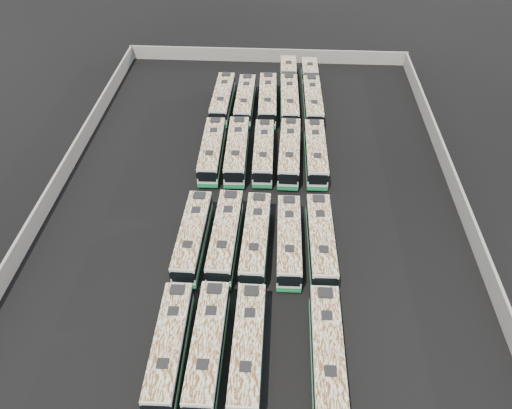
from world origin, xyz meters
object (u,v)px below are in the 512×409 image
(bus_midback_far_right, at_px, (316,153))
(bus_midfront_center, at_px, (256,239))
(bus_back_center, at_px, (268,100))
(bus_back_far_right, at_px, (311,91))
(bus_midfront_far_left, at_px, (193,236))
(bus_midback_left, at_px, (237,151))
(bus_midback_center, at_px, (264,152))
(bus_front_far_right, at_px, (327,352))
(bus_back_far_left, at_px, (223,99))
(bus_front_left, at_px, (208,346))
(bus_midfront_far_right, at_px, (321,241))
(bus_back_right, at_px, (289,90))
(bus_midfront_right, at_px, (289,240))
(bus_front_center, at_px, (248,348))
(bus_back_left, at_px, (245,100))
(bus_midback_far_left, at_px, (212,151))
(bus_midback_right, at_px, (289,152))
(bus_midfront_left, at_px, (226,236))
(bus_front_far_left, at_px, (170,346))

(bus_midback_far_right, bearing_deg, bus_midfront_center, -113.88)
(bus_back_center, relative_size, bus_back_far_right, 0.66)
(bus_midfront_far_left, height_order, bus_back_center, bus_back_center)
(bus_midback_left, xyz_separation_m, bus_midback_center, (3.20, -0.02, -0.08))
(bus_front_far_right, distance_m, bus_midback_left, 28.66)
(bus_back_far_left, distance_m, bus_back_center, 6.27)
(bus_front_left, height_order, bus_midfront_far_right, bus_front_left)
(bus_midfront_center, bearing_deg, bus_back_far_left, 103.84)
(bus_back_center, xyz_separation_m, bus_back_right, (2.94, 2.88, -0.01))
(bus_midfront_far_right, xyz_separation_m, bus_back_center, (-6.22, 27.28, 0.01))
(bus_midfront_far_left, xyz_separation_m, bus_midfront_right, (9.42, -0.00, -0.03))
(bus_front_center, distance_m, bus_midfront_far_right, 13.83)
(bus_front_left, relative_size, bus_back_left, 1.03)
(bus_midback_far_left, distance_m, bus_back_far_right, 19.80)
(bus_midfront_far_left, relative_size, bus_back_right, 0.64)
(bus_front_far_right, height_order, bus_midback_far_right, bus_front_far_right)
(bus_front_far_right, distance_m, bus_back_right, 42.61)
(bus_midfront_right, bearing_deg, bus_front_center, -105.20)
(bus_midback_right, distance_m, bus_back_far_left, 15.59)
(bus_midback_right, height_order, bus_back_far_left, bus_midback_right)
(bus_midfront_left, xyz_separation_m, bus_midback_left, (-0.12, 14.66, 0.01))
(bus_front_center, relative_size, bus_midfront_far_left, 1.00)
(bus_front_center, relative_size, bus_midback_far_left, 1.00)
(bus_midfront_center, relative_size, bus_back_right, 0.64)
(bus_midfront_center, xyz_separation_m, bus_back_left, (-3.01, 27.10, -0.04))
(bus_midback_center, relative_size, bus_back_far_left, 0.98)
(bus_midback_left, bearing_deg, bus_front_center, -84.49)
(bus_midfront_left, height_order, bus_midfront_center, bus_midfront_left)
(bus_midback_far_left, bearing_deg, bus_midback_far_right, -0.30)
(bus_back_right, bearing_deg, bus_back_center, -137.07)
(bus_front_far_right, height_order, bus_back_right, bus_front_far_right)
(bus_front_far_left, bearing_deg, bus_front_far_right, -0.54)
(bus_midfront_center, xyz_separation_m, bus_midfront_far_right, (6.33, 0.06, 0.01))
(bus_midfront_far_right, distance_m, bus_back_right, 30.34)
(bus_front_center, bearing_deg, bus_midfront_left, 103.86)
(bus_front_far_left, distance_m, bus_front_center, 6.21)
(bus_front_far_right, bearing_deg, bus_midfront_right, 103.79)
(bus_midback_far_left, xyz_separation_m, bus_back_center, (6.21, 12.65, 0.02))
(bus_midfront_far_left, height_order, bus_midback_far_left, bus_midback_far_left)
(bus_midfront_far_left, xyz_separation_m, bus_back_far_right, (12.46, 30.16, -0.01))
(bus_front_far_right, relative_size, bus_midback_far_left, 1.02)
(bus_midfront_left, distance_m, bus_midback_center, 14.97)
(bus_midback_left, height_order, bus_back_far_right, bus_midback_left)
(bus_front_left, height_order, bus_midfront_right, bus_front_left)
(bus_front_far_right, bearing_deg, bus_back_far_right, 89.77)
(bus_front_far_left, xyz_separation_m, bus_back_far_left, (-0.01, 39.66, 0.02))
(bus_front_center, xyz_separation_m, bus_back_far_left, (-6.22, 39.56, -0.00))
(bus_midfront_far_right, relative_size, bus_back_center, 1.00)
(bus_midfront_right, bearing_deg, bus_midback_far_right, 77.51)
(bus_midback_left, bearing_deg, bus_midback_right, -1.01)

